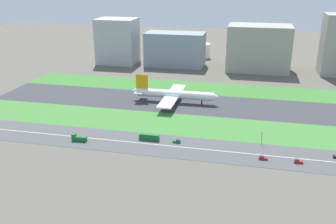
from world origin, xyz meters
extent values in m
plane|color=#5B564C|center=(0.00, 0.00, 0.00)|extent=(800.00, 800.00, 0.00)
cube|color=#38383D|center=(0.00, 0.00, 0.05)|extent=(280.00, 46.00, 0.10)
cube|color=#3D7A33|center=(0.00, 41.00, 0.05)|extent=(280.00, 36.00, 0.10)
cube|color=#427F38|center=(0.00, -41.00, 0.05)|extent=(280.00, 36.00, 0.10)
cube|color=#4C4C4F|center=(0.00, -73.00, 0.05)|extent=(280.00, 28.00, 0.10)
cube|color=silver|center=(0.00, -73.00, 0.11)|extent=(266.00, 0.50, 0.01)
cylinder|color=white|center=(-4.95, 0.00, 6.30)|extent=(56.00, 6.00, 6.00)
cone|color=white|center=(25.05, 0.00, 6.30)|extent=(4.00, 5.70, 5.70)
cone|color=white|center=(-35.45, 0.00, 7.10)|extent=(5.00, 5.40, 5.40)
cube|color=orange|center=(-29.95, 0.00, 14.30)|extent=(9.00, 0.80, 11.00)
cube|color=white|center=(-30.95, 0.00, 7.30)|extent=(6.00, 16.00, 0.60)
cube|color=white|center=(-6.95, 15.00, 5.10)|extent=(10.00, 26.00, 1.00)
cylinder|color=gray|center=(-5.95, 9.00, 2.90)|extent=(5.00, 3.20, 3.20)
cube|color=white|center=(-6.95, -15.00, 5.10)|extent=(10.00, 26.00, 1.00)
cylinder|color=gray|center=(-5.95, -9.00, 2.90)|extent=(5.00, 3.20, 3.20)
cylinder|color=black|center=(14.65, 0.00, 1.70)|extent=(1.00, 1.00, 3.20)
cylinder|color=black|center=(-8.95, 3.50, 1.70)|extent=(1.00, 1.00, 3.20)
cylinder|color=black|center=(-8.95, -3.50, 1.70)|extent=(1.00, 1.00, 3.20)
cube|color=#B2191E|center=(74.28, -78.00, 0.65)|extent=(4.40, 1.80, 1.10)
cube|color=#333D4C|center=(73.48, -78.00, 1.65)|extent=(2.20, 1.66, 0.90)
cube|color=#B2191E|center=(57.13, -78.00, 0.65)|extent=(4.40, 1.80, 1.10)
cube|color=#333D4C|center=(56.33, -78.00, 1.65)|extent=(2.20, 1.66, 0.90)
cube|color=#19662D|center=(10.15, -68.00, 0.65)|extent=(4.40, 1.80, 1.10)
cube|color=#333D4C|center=(10.95, -68.00, 1.65)|extent=(2.20, 1.66, 0.90)
cube|color=#19662D|center=(-43.82, -78.00, 1.50)|extent=(8.40, 2.50, 2.80)
cube|color=#19662D|center=(-47.02, -78.00, 3.50)|extent=(2.00, 2.30, 1.20)
cube|color=#19662D|center=(-5.76, -68.00, 1.60)|extent=(11.60, 2.50, 3.00)
cube|color=#19662D|center=(-5.66, -68.00, 3.35)|extent=(10.80, 2.30, 0.50)
cylinder|color=#4C4C51|center=(56.22, -60.00, 3.10)|extent=(0.24, 0.24, 6.00)
cube|color=black|center=(56.22, -60.00, 6.70)|extent=(0.36, 0.36, 1.20)
sphere|color=#19D826|center=(56.22, -60.20, 7.00)|extent=(0.24, 0.24, 0.24)
cube|color=#B2B2B7|center=(-90.00, 114.00, 22.90)|extent=(39.40, 31.13, 45.81)
cube|color=gray|center=(-28.99, 114.00, 16.84)|extent=(58.79, 27.74, 33.69)
cube|color=#9E998E|center=(52.94, 114.00, 21.66)|extent=(58.94, 37.04, 43.31)
cylinder|color=silver|center=(-7.76, 159.00, 7.88)|extent=(18.44, 18.44, 15.76)
camera|label=1|loc=(47.87, -255.30, 89.03)|focal=40.19mm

